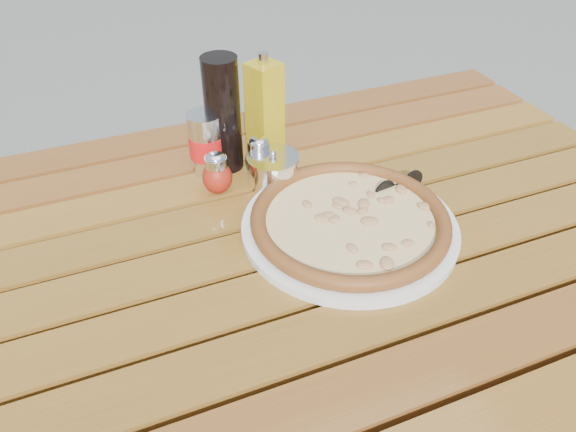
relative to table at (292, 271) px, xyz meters
name	(u,v)px	position (x,y,z in m)	size (l,w,h in m)	color
table	(292,271)	(0.00, 0.00, 0.00)	(1.40, 0.90, 0.75)	#36220C
plate	(349,227)	(0.09, -0.02, 0.08)	(0.36, 0.36, 0.01)	silver
pizza	(350,220)	(0.09, -0.02, 0.10)	(0.38, 0.38, 0.03)	#FFEDB6
pepper_shaker	(217,174)	(-0.08, 0.17, 0.11)	(0.06, 0.06, 0.08)	#A82413
oregano_shaker	(259,157)	(0.01, 0.20, 0.11)	(0.07, 0.07, 0.08)	#3B3F19
dark_bottle	(223,115)	(-0.03, 0.25, 0.19)	(0.07, 0.07, 0.22)	black
soda_can	(207,144)	(-0.07, 0.25, 0.13)	(0.08, 0.08, 0.12)	silver
olive_oil_cruet	(265,110)	(0.05, 0.26, 0.17)	(0.07, 0.07, 0.21)	#AD9212
parmesan_tin	(273,170)	(0.03, 0.16, 0.11)	(0.11, 0.11, 0.07)	white
sunglasses	(398,186)	(0.22, 0.04, 0.09)	(0.11, 0.04, 0.04)	black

